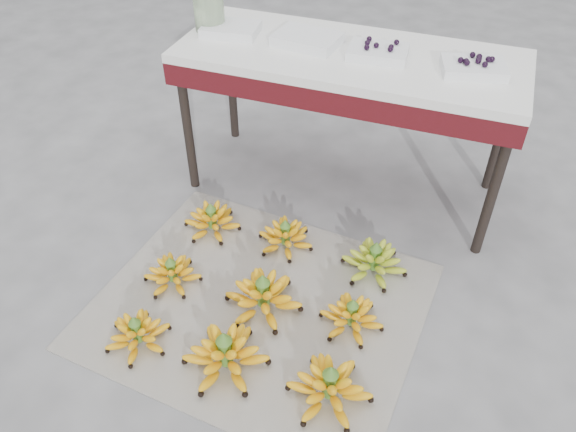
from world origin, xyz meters
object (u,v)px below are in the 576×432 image
(vendor_table, at_px, (349,70))
(tray_far_right, at_px, (474,67))
(bunch_back_center, at_px, (285,237))
(tray_far_left, at_px, (231,29))
(bunch_mid_center, at_px, (263,296))
(tray_left, at_px, (307,39))
(bunch_front_right, at_px, (330,387))
(bunch_back_left, at_px, (212,221))
(bunch_mid_left, at_px, (172,274))
(bunch_back_right, at_px, (374,261))
(bunch_mid_right, at_px, (352,316))
(bunch_front_left, at_px, (137,334))
(newspaper_mat, at_px, (259,305))
(bunch_front_center, at_px, (226,355))
(glass_jar, at_px, (209,11))
(tray_right, at_px, (378,52))

(vendor_table, xyz_separation_m, tray_far_right, (0.51, -0.01, 0.10))
(bunch_back_center, relative_size, tray_far_left, 1.06)
(bunch_mid_center, relative_size, tray_left, 1.24)
(bunch_front_right, distance_m, tray_far_left, 1.60)
(bunch_front_right, distance_m, bunch_back_left, 0.99)
(bunch_back_left, bearing_deg, vendor_table, 48.71)
(bunch_mid_left, distance_m, tray_left, 1.16)
(bunch_front_right, height_order, bunch_mid_center, bunch_mid_center)
(bunch_back_right, distance_m, vendor_table, 0.84)
(vendor_table, bearing_deg, bunch_mid_right, -71.34)
(bunch_front_right, height_order, bunch_back_center, bunch_front_right)
(bunch_front_left, height_order, bunch_back_right, bunch_back_right)
(bunch_mid_center, relative_size, tray_far_right, 1.30)
(newspaper_mat, xyz_separation_m, tray_far_left, (-0.47, 0.88, 0.73))
(tray_left, bearing_deg, bunch_mid_right, -60.60)
(bunch_mid_center, relative_size, bunch_back_center, 1.29)
(bunch_front_center, relative_size, bunch_front_right, 1.03)
(bunch_mid_right, distance_m, bunch_back_right, 0.31)
(bunch_back_center, bearing_deg, tray_left, 109.88)
(bunch_mid_left, xyz_separation_m, tray_far_right, (0.98, 0.87, 0.68))
(bunch_mid_right, xyz_separation_m, glass_jar, (-0.95, 0.86, 0.74))
(newspaper_mat, bearing_deg, vendor_table, 84.40)
(bunch_front_right, bearing_deg, vendor_table, 118.65)
(bunch_mid_left, bearing_deg, bunch_back_right, 28.83)
(bunch_front_center, bearing_deg, newspaper_mat, 77.79)
(bunch_mid_left, relative_size, tray_far_left, 0.93)
(bunch_mid_left, distance_m, tray_far_right, 1.48)
(bunch_mid_center, distance_m, tray_right, 1.12)
(bunch_front_center, bearing_deg, bunch_front_left, 171.38)
(newspaper_mat, distance_m, bunch_back_center, 0.37)
(bunch_front_center, bearing_deg, tray_far_left, 99.82)
(tray_far_right, height_order, glass_jar, glass_jar)
(bunch_mid_center, distance_m, bunch_back_right, 0.50)
(bunch_front_center, bearing_deg, bunch_back_left, 107.84)
(bunch_back_left, xyz_separation_m, vendor_table, (0.46, 0.53, 0.57))
(bunch_mid_right, bearing_deg, bunch_back_right, 87.41)
(bunch_mid_center, relative_size, tray_right, 1.43)
(newspaper_mat, xyz_separation_m, tray_left, (-0.11, 0.89, 0.73))
(bunch_front_left, relative_size, bunch_front_center, 0.87)
(vendor_table, bearing_deg, bunch_front_left, -110.08)
(bunch_front_center, bearing_deg, bunch_front_right, -11.28)
(bunch_mid_right, bearing_deg, bunch_mid_center, -174.82)
(newspaper_mat, distance_m, bunch_front_right, 0.49)
(bunch_mid_left, height_order, bunch_mid_center, bunch_mid_center)
(tray_right, bearing_deg, bunch_back_left, -137.55)
(bunch_front_center, xyz_separation_m, bunch_mid_right, (0.37, 0.33, -0.01))
(bunch_mid_left, bearing_deg, newspaper_mat, 5.40)
(bunch_front_right, distance_m, tray_far_right, 1.36)
(bunch_mid_center, distance_m, bunch_mid_right, 0.35)
(tray_far_left, bearing_deg, newspaper_mat, -61.72)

